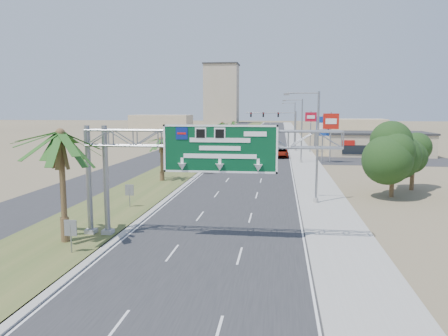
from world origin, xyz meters
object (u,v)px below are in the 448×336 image
at_px(pole_sign_blue, 323,128).
at_px(car_left_lane, 210,166).
at_px(pole_sign_red_near, 331,124).
at_px(palm_near, 60,134).
at_px(car_far, 251,140).
at_px(car_mid_lane, 258,154).
at_px(store_building, 377,144).
at_px(car_right_lane, 281,153).
at_px(sign_gantry, 196,147).
at_px(signal_mast, 285,127).
at_px(pole_sign_red_far, 311,120).

bearing_deg(pole_sign_blue, car_left_lane, -143.84).
bearing_deg(pole_sign_red_near, palm_near, -115.69).
xyz_separation_m(car_far, pole_sign_red_near, (15.22, -41.02, 5.47)).
bearing_deg(car_left_lane, car_mid_lane, 75.62).
height_order(store_building, car_right_lane, store_building).
distance_m(sign_gantry, car_far, 83.20).
xyz_separation_m(signal_mast, store_building, (16.83, -5.97, -2.85)).
height_order(palm_near, store_building, palm_near).
height_order(sign_gantry, pole_sign_red_far, pole_sign_red_far).
relative_size(car_right_lane, pole_sign_red_near, 0.73).
height_order(store_building, pole_sign_red_near, pole_sign_red_near).
height_order(sign_gantry, car_left_lane, sign_gantry).
bearing_deg(pole_sign_red_far, sign_gantry, -100.54).
xyz_separation_m(sign_gantry, car_left_lane, (-4.19, 31.11, -5.31)).
bearing_deg(sign_gantry, car_mid_lane, 88.13).
relative_size(pole_sign_red_near, pole_sign_blue, 1.07).
bearing_deg(car_far, sign_gantry, -87.79).
xyz_separation_m(store_building, car_mid_lane, (-21.51, -8.52, -1.28)).
height_order(car_left_lane, pole_sign_red_far, pole_sign_red_far).
height_order(car_left_lane, car_mid_lane, car_left_lane).
height_order(car_mid_lane, pole_sign_red_near, pole_sign_red_near).
distance_m(palm_near, car_far, 85.35).
xyz_separation_m(car_left_lane, car_mid_lane, (5.75, 16.45, -0.02)).
bearing_deg(palm_near, car_right_lane, 75.38).
xyz_separation_m(car_left_lane, car_far, (1.96, 51.89, -0.03)).
distance_m(palm_near, pole_sign_blue, 49.05).
height_order(car_right_lane, pole_sign_blue, pole_sign_blue).
bearing_deg(car_right_lane, pole_sign_red_far, 58.09).
distance_m(store_building, pole_sign_blue, 17.69).
distance_m(store_building, car_mid_lane, 23.17).
relative_size(palm_near, pole_sign_red_far, 1.04).
height_order(palm_near, car_left_lane, palm_near).
bearing_deg(pole_sign_red_near, pole_sign_blue, 142.58).
bearing_deg(car_far, pole_sign_blue, -69.99).
xyz_separation_m(store_building, pole_sign_red_near, (-10.07, -14.09, 4.19)).
bearing_deg(car_far, palm_near, -93.31).
bearing_deg(car_far, car_mid_lane, -83.23).
relative_size(signal_mast, store_building, 0.57).
bearing_deg(signal_mast, pole_sign_red_near, -71.40).
distance_m(palm_near, signal_mast, 65.60).
distance_m(car_left_lane, car_mid_lane, 17.42).
xyz_separation_m(sign_gantry, pole_sign_red_far, (11.09, 59.63, 0.26)).
xyz_separation_m(palm_near, car_right_lane, (13.48, 51.71, -6.12)).
xyz_separation_m(signal_mast, car_right_lane, (-0.89, -12.27, -4.04)).
height_order(signal_mast, store_building, signal_mast).
bearing_deg(car_right_lane, store_building, 17.91).
height_order(store_building, car_mid_lane, store_building).
height_order(palm_near, signal_mast, palm_near).
bearing_deg(pole_sign_blue, car_right_lane, 133.20).
bearing_deg(pole_sign_red_far, car_right_lane, -120.26).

